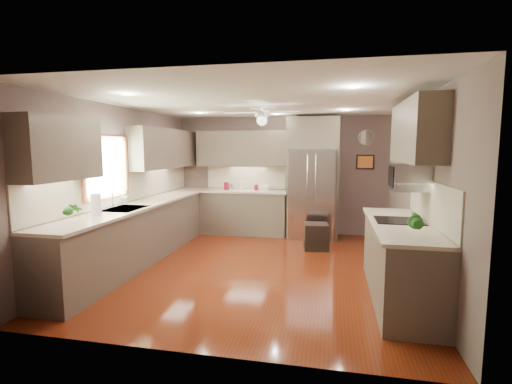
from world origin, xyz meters
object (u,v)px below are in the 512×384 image
(potted_plant_left, at_px, (70,210))
(microwave, at_px, (409,177))
(bowl, at_px, (266,189))
(canister_d, at_px, (256,187))
(potted_plant_right, at_px, (416,221))
(stool, at_px, (316,236))
(paper_towel, at_px, (96,205))
(soap_bottle, at_px, (125,199))
(canister_c, at_px, (241,186))
(canister_a, at_px, (226,186))
(refrigerator, at_px, (312,180))
(canister_b, at_px, (231,187))

(potted_plant_left, height_order, microwave, microwave)
(bowl, bearing_deg, canister_d, 175.80)
(potted_plant_left, bearing_deg, microwave, 15.64)
(potted_plant_left, bearing_deg, potted_plant_right, 1.47)
(stool, bearing_deg, canister_d, 142.56)
(canister_d, xyz_separation_m, stool, (1.33, -1.02, -0.76))
(potted_plant_right, height_order, paper_towel, potted_plant_right)
(potted_plant_left, distance_m, paper_towel, 0.55)
(canister_d, bearing_deg, bowl, -4.20)
(canister_d, distance_m, soap_bottle, 2.94)
(bowl, distance_m, stool, 1.67)
(canister_d, bearing_deg, soap_bottle, -122.62)
(microwave, bearing_deg, canister_c, 135.93)
(bowl, bearing_deg, potted_plant_left, -113.02)
(canister_c, bearing_deg, canister_a, -179.15)
(canister_c, bearing_deg, refrigerator, -1.53)
(soap_bottle, relative_size, bowl, 0.95)
(paper_towel, bearing_deg, canister_d, 66.25)
(bowl, bearing_deg, canister_c, -176.52)
(canister_b, xyz_separation_m, soap_bottle, (-1.05, -2.45, 0.03))
(canister_b, relative_size, potted_plant_left, 0.38)
(refrigerator, relative_size, paper_towel, 7.53)
(potted_plant_right, relative_size, paper_towel, 1.01)
(stool, bearing_deg, refrigerator, 98.16)
(potted_plant_left, distance_m, potted_plant_right, 3.87)
(canister_a, xyz_separation_m, potted_plant_right, (3.07, -3.75, 0.08))
(potted_plant_left, relative_size, potted_plant_right, 1.02)
(bowl, relative_size, microwave, 0.37)
(refrigerator, relative_size, microwave, 4.45)
(canister_c, height_order, potted_plant_right, potted_plant_right)
(canister_c, bearing_deg, soap_bottle, -117.55)
(canister_b, xyz_separation_m, canister_d, (0.54, 0.03, -0.01))
(soap_bottle, bearing_deg, paper_towel, -83.02)
(potted_plant_left, relative_size, paper_towel, 1.03)
(canister_c, relative_size, potted_plant_left, 0.60)
(microwave, xyz_separation_m, paper_towel, (-4.00, -0.57, -0.40))
(canister_b, bearing_deg, soap_bottle, -113.18)
(potted_plant_left, height_order, bowl, potted_plant_left)
(bowl, xyz_separation_m, microwave, (2.31, -2.78, 0.52))
(stool, bearing_deg, microwave, -56.16)
(bowl, xyz_separation_m, paper_towel, (-1.69, -3.35, 0.12))
(canister_a, xyz_separation_m, potted_plant_left, (-0.80, -3.85, 0.09))
(canister_a, bearing_deg, potted_plant_left, -101.73)
(canister_c, distance_m, bowl, 0.53)
(soap_bottle, distance_m, stool, 3.36)
(canister_b, height_order, stool, canister_b)
(canister_c, distance_m, soap_bottle, 2.74)
(microwave, relative_size, stool, 1.12)
(canister_d, relative_size, stool, 0.26)
(soap_bottle, xyz_separation_m, microwave, (4.11, -0.32, 0.44))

